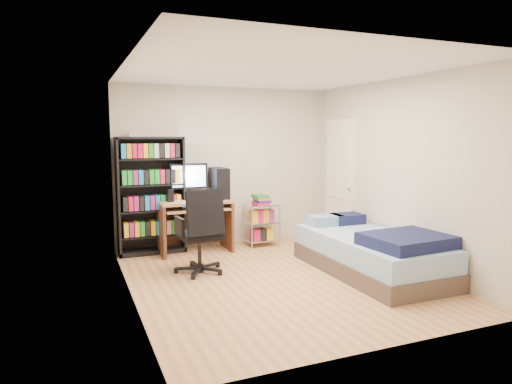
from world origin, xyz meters
name	(u,v)px	position (x,y,z in m)	size (l,w,h in m)	color
room	(280,177)	(0.00, 0.00, 1.25)	(3.58, 4.08, 2.58)	tan
media_shelf	(151,194)	(-1.22, 1.84, 0.89)	(0.97, 0.32, 1.80)	black
computer_desk	(200,204)	(-0.51, 1.71, 0.72)	(1.06, 0.61, 1.33)	tan
office_chair	(201,246)	(-0.82, 0.59, 0.35)	(0.70, 0.70, 1.09)	black
wire_cart	(262,213)	(0.47, 1.66, 0.53)	(0.51, 0.38, 0.81)	silver
bed	(372,252)	(1.19, -0.23, 0.27)	(1.08, 2.16, 0.62)	#50433B
door	(340,182)	(1.72, 1.35, 1.00)	(0.12, 0.80, 2.00)	white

